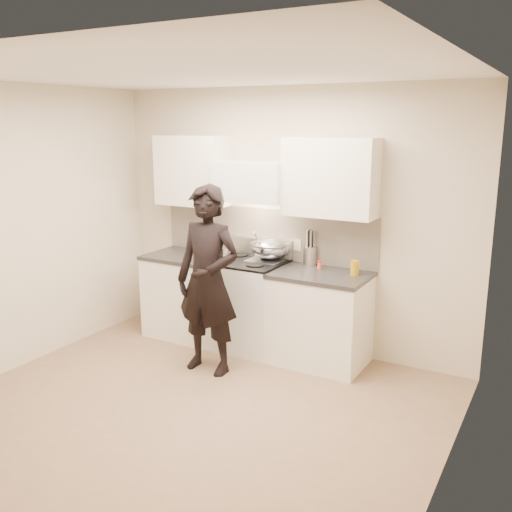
# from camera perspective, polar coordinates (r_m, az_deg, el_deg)

# --- Properties ---
(ground_plane) EXTENTS (4.00, 4.00, 0.00)m
(ground_plane) POSITION_cam_1_polar(r_m,az_deg,el_deg) (4.95, -6.35, -15.04)
(ground_plane) COLOR #8A6A4E
(room_shell) EXTENTS (4.04, 3.54, 2.70)m
(room_shell) POSITION_cam_1_polar(r_m,az_deg,el_deg) (4.76, -4.80, 4.22)
(room_shell) COLOR beige
(room_shell) RESTS_ON ground
(stove) EXTENTS (0.76, 0.65, 0.96)m
(stove) POSITION_cam_1_polar(r_m,az_deg,el_deg) (6.02, -0.89, -4.80)
(stove) COLOR silver
(stove) RESTS_ON ground
(counter_right) EXTENTS (0.92, 0.67, 0.92)m
(counter_right) POSITION_cam_1_polar(r_m,az_deg,el_deg) (5.67, 6.41, -6.18)
(counter_right) COLOR white
(counter_right) RESTS_ON ground
(counter_left) EXTENTS (0.82, 0.67, 0.92)m
(counter_left) POSITION_cam_1_polar(r_m,az_deg,el_deg) (6.43, -6.92, -3.83)
(counter_left) COLOR white
(counter_left) RESTS_ON ground
(wok) EXTENTS (0.42, 0.51, 0.33)m
(wok) POSITION_cam_1_polar(r_m,az_deg,el_deg) (5.88, 1.43, 0.79)
(wok) COLOR silver
(wok) RESTS_ON stove
(stock_pot) EXTENTS (0.30, 0.21, 0.14)m
(stock_pot) POSITION_cam_1_polar(r_m,az_deg,el_deg) (5.85, -3.32, 0.28)
(stock_pot) COLOR silver
(stock_pot) RESTS_ON stove
(utensil_crock) EXTENTS (0.13, 0.13, 0.36)m
(utensil_crock) POSITION_cam_1_polar(r_m,az_deg,el_deg) (5.82, 5.41, 0.18)
(utensil_crock) COLOR silver
(utensil_crock) RESTS_ON counter_right
(spice_jar) EXTENTS (0.04, 0.04, 0.09)m
(spice_jar) POSITION_cam_1_polar(r_m,az_deg,el_deg) (5.67, 6.36, -0.87)
(spice_jar) COLOR orange
(spice_jar) RESTS_ON counter_right
(oil_glass) EXTENTS (0.08, 0.08, 0.14)m
(oil_glass) POSITION_cam_1_polar(r_m,az_deg,el_deg) (5.49, 9.85, -1.17)
(oil_glass) COLOR #B48211
(oil_glass) RESTS_ON counter_right
(person) EXTENTS (0.66, 0.44, 1.79)m
(person) POSITION_cam_1_polar(r_m,az_deg,el_deg) (5.36, -4.82, -2.44)
(person) COLOR black
(person) RESTS_ON ground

